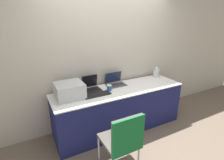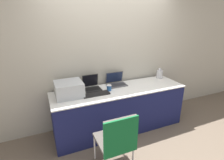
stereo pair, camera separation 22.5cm
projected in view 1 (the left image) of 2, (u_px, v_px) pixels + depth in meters
ground_plane at (128, 137)px, 3.11m from camera, size 14.00×14.00×0.00m
wall_back at (109, 57)px, 3.30m from camera, size 8.00×0.05×2.60m
table at (119, 109)px, 3.25m from camera, size 2.40×0.69×0.80m
printer at (69, 90)px, 2.75m from camera, size 0.43×0.41×0.24m
laptop_left at (91, 87)px, 3.07m from camera, size 0.29×0.27×0.24m
laptop_right at (115, 82)px, 3.29m from camera, size 0.35×0.27×0.23m
external_keyboard at (97, 95)px, 2.86m from camera, size 0.45×0.16×0.02m
coffee_cup at (109, 88)px, 3.03m from camera, size 0.08×0.08×0.10m
metal_pitcher at (156, 73)px, 3.72m from camera, size 0.13×0.13×0.22m
chair at (123, 138)px, 2.23m from camera, size 0.45×0.50×0.90m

